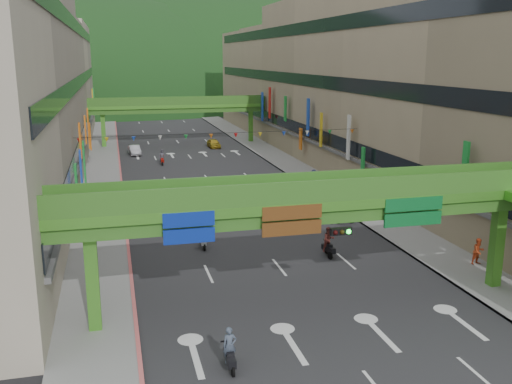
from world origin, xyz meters
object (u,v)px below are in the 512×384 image
Objects in this scene: scooter_rider_mid at (329,242)px; car_yellow at (214,143)px; car_silver at (134,150)px; scooter_rider_near at (230,351)px; pedestrian_red at (478,254)px; overpass_near at (335,214)px.

scooter_rider_mid reaches higher than car_yellow.
scooter_rider_near is at bearing -94.01° from car_silver.
overpass_near is at bearing -170.11° from pedestrian_red.
pedestrian_red is (8.47, -4.00, -0.20)m from scooter_rider_mid.
car_yellow is at bearing 11.36° from car_silver.
scooter_rider_near is at bearing -126.96° from scooter_rider_mid.
scooter_rider_near is 0.95× the size of scooter_rider_mid.
overpass_near is 16.56× the size of pedestrian_red.
scooter_rider_mid is (9.15, 12.15, 0.16)m from scooter_rider_near.
car_yellow is at bearing 89.90° from pedestrian_red.
scooter_rider_mid is 47.61m from car_yellow.
overpass_near is 14.56× the size of scooter_rider_near.
scooter_rider_near reaches higher than car_yellow.
scooter_rider_mid is at bearing 70.24° from overpass_near.
overpass_near reaches higher than car_yellow.
scooter_rider_near is 19.42m from pedestrian_red.
scooter_rider_near is at bearing -145.42° from overpass_near.
pedestrian_red is (19.20, -48.10, 0.20)m from car_silver.
car_yellow is 52.18m from pedestrian_red.
pedestrian_red is at bearing -25.24° from scooter_rider_mid.
scooter_rider_near is 56.28m from car_silver.
scooter_rider_near is 0.49× the size of car_silver.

